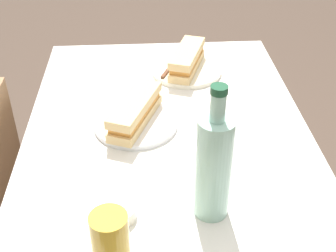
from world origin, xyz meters
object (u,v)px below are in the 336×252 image
(dining_table, at_px, (168,168))
(beer_glass, at_px, (111,248))
(knife_near, at_px, (170,67))
(knife_far, at_px, (117,119))
(baguette_sandwich_far, at_px, (135,111))
(water_bottle, at_px, (214,166))
(olive_bowl, at_px, (115,211))
(plate_near, at_px, (187,71))
(plate_far, at_px, (136,124))
(baguette_sandwich_near, at_px, (187,59))

(dining_table, distance_m, beer_glass, 0.52)
(knife_near, relative_size, knife_far, 0.95)
(baguette_sandwich_far, distance_m, water_bottle, 0.38)
(knife_far, relative_size, olive_bowl, 1.97)
(plate_near, xyz_separation_m, knife_far, (-0.29, 0.22, 0.01))
(plate_far, height_order, water_bottle, water_bottle)
(plate_near, height_order, baguette_sandwich_far, baguette_sandwich_far)
(dining_table, height_order, plate_near, plate_near)
(water_bottle, bearing_deg, olive_bowl, 90.97)
(baguette_sandwich_near, bearing_deg, dining_table, 166.12)
(plate_far, bearing_deg, beer_glass, 174.89)
(plate_near, distance_m, plate_far, 0.34)
(knife_far, height_order, olive_bowl, olive_bowl)
(dining_table, xyz_separation_m, beer_glass, (-0.46, 0.13, 0.20))
(knife_far, height_order, beer_glass, beer_glass)
(beer_glass, bearing_deg, water_bottle, -52.62)
(baguette_sandwich_near, relative_size, knife_far, 1.29)
(baguette_sandwich_near, relative_size, baguette_sandwich_far, 0.94)
(plate_near, distance_m, knife_far, 0.37)
(baguette_sandwich_near, bearing_deg, knife_near, 82.77)
(dining_table, distance_m, baguette_sandwich_near, 0.39)
(olive_bowl, bearing_deg, dining_table, -23.44)
(beer_glass, height_order, olive_bowl, beer_glass)
(baguette_sandwich_near, xyz_separation_m, beer_glass, (-0.79, 0.21, 0.03))
(baguette_sandwich_near, relative_size, plate_far, 1.00)
(dining_table, distance_m, baguette_sandwich_far, 0.20)
(knife_far, bearing_deg, plate_far, -99.50)
(baguette_sandwich_far, distance_m, knife_far, 0.06)
(baguette_sandwich_near, xyz_separation_m, olive_bowl, (-0.64, 0.21, -0.03))
(plate_far, distance_m, knife_far, 0.05)
(plate_far, bearing_deg, water_bottle, -154.46)
(dining_table, relative_size, knife_near, 6.71)
(plate_far, height_order, beer_glass, beer_glass)
(baguette_sandwich_far, xyz_separation_m, beer_glass, (-0.49, 0.04, 0.03))
(beer_glass, bearing_deg, knife_far, 0.74)
(beer_glass, bearing_deg, baguette_sandwich_far, -5.11)
(water_bottle, distance_m, beer_glass, 0.26)
(knife_near, bearing_deg, plate_near, -97.23)
(plate_far, xyz_separation_m, water_bottle, (-0.34, -0.16, 0.12))
(baguette_sandwich_near, distance_m, knife_near, 0.06)
(baguette_sandwich_far, height_order, water_bottle, water_bottle)
(beer_glass, distance_m, olive_bowl, 0.16)
(knife_near, relative_size, plate_far, 0.74)
(plate_far, height_order, olive_bowl, olive_bowl)
(plate_near, distance_m, baguette_sandwich_near, 0.04)
(dining_table, distance_m, plate_near, 0.37)
(plate_near, xyz_separation_m, plate_far, (-0.30, 0.17, 0.00))
(baguette_sandwich_near, bearing_deg, plate_far, 150.53)
(dining_table, xyz_separation_m, knife_far, (0.04, 0.14, 0.15))
(plate_near, xyz_separation_m, beer_glass, (-0.79, 0.21, 0.07))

